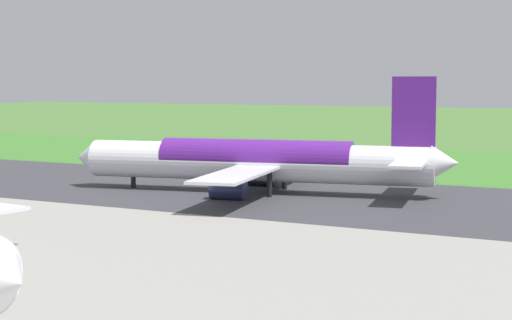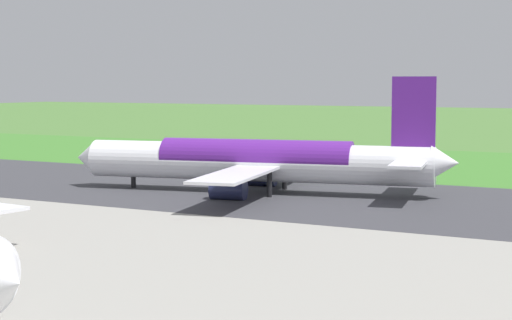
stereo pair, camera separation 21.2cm
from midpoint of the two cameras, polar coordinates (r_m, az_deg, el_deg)
The scene contains 6 objects.
ground_plane at distance 113.88m, azimuth 0.91°, elevation -2.30°, with size 800.00×800.00×0.00m, color #477233.
runway_asphalt at distance 113.88m, azimuth 0.91°, elevation -2.29°, with size 600.00×40.48×0.06m, color #38383D.
grass_verge_foreground at distance 152.52m, azimuth 8.16°, elevation -0.42°, with size 600.00×80.00×0.04m, color #3C782B.
airliner_main at distance 114.27m, azimuth 0.13°, elevation -0.08°, with size 53.78×44.30×15.88m.
no_stopping_sign at distance 158.67m, azimuth -0.49°, elevation 0.35°, with size 0.60×0.10×2.30m.
traffic_cone_orange at distance 164.10m, azimuth -1.08°, elevation 0.13°, with size 0.40×0.40×0.55m, color orange.
Camera 1 is at (-51.26, 100.57, 15.05)m, focal length 59.00 mm.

